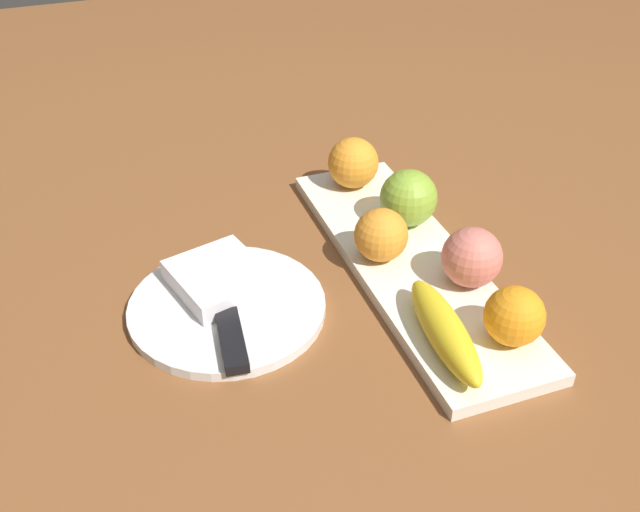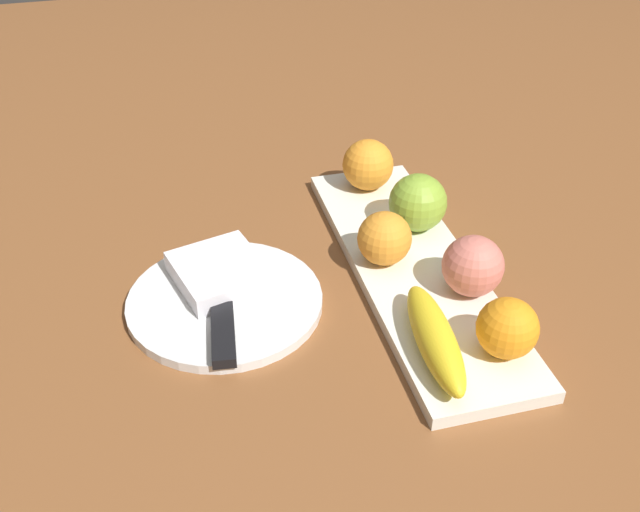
% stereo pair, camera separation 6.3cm
% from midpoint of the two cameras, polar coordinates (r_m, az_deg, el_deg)
% --- Properties ---
extents(ground_plane, '(2.40, 2.40, 0.00)m').
position_cam_midpoint_polar(ground_plane, '(0.88, 9.24, -1.49)').
color(ground_plane, brown).
extents(fruit_tray, '(0.45, 0.13, 0.02)m').
position_cam_midpoint_polar(fruit_tray, '(0.88, 9.05, -0.99)').
color(fruit_tray, white).
rests_on(fruit_tray, ground_plane).
extents(apple, '(0.07, 0.07, 0.07)m').
position_cam_midpoint_polar(apple, '(0.92, 9.51, 4.02)').
color(apple, '#87AF34').
rests_on(apple, fruit_tray).
extents(banana, '(0.16, 0.05, 0.04)m').
position_cam_midpoint_polar(banana, '(0.75, 11.25, -6.27)').
color(banana, yellow).
rests_on(banana, fruit_tray).
extents(orange_near_apple, '(0.06, 0.06, 0.06)m').
position_cam_midpoint_polar(orange_near_apple, '(0.85, 7.11, 1.30)').
color(orange_near_apple, orange).
rests_on(orange_near_apple, fruit_tray).
extents(orange_near_banana, '(0.07, 0.07, 0.07)m').
position_cam_midpoint_polar(orange_near_banana, '(0.99, 5.37, 6.94)').
color(orange_near_banana, orange).
rests_on(orange_near_banana, fruit_tray).
extents(orange_center, '(0.06, 0.06, 0.06)m').
position_cam_midpoint_polar(orange_center, '(0.76, 16.57, -5.41)').
color(orange_center, orange).
rests_on(orange_center, fruit_tray).
extents(peach, '(0.07, 0.07, 0.07)m').
position_cam_midpoint_polar(peach, '(0.82, 13.85, -0.81)').
color(peach, '#D47263').
rests_on(peach, fruit_tray).
extents(dinner_plate, '(0.22, 0.22, 0.01)m').
position_cam_midpoint_polar(dinner_plate, '(0.83, -5.19, -3.42)').
color(dinner_plate, white).
rests_on(dinner_plate, ground_plane).
extents(folded_napkin, '(0.12, 0.12, 0.02)m').
position_cam_midpoint_polar(folded_napkin, '(0.84, -5.59, -1.33)').
color(folded_napkin, white).
rests_on(folded_napkin, dinner_plate).
extents(knife, '(0.18, 0.04, 0.01)m').
position_cam_midpoint_polar(knife, '(0.78, -5.18, -5.38)').
color(knife, silver).
rests_on(knife, dinner_plate).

